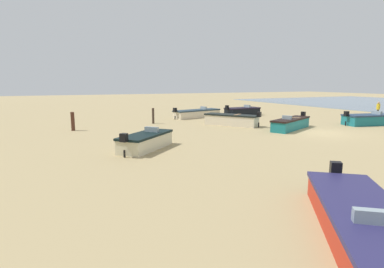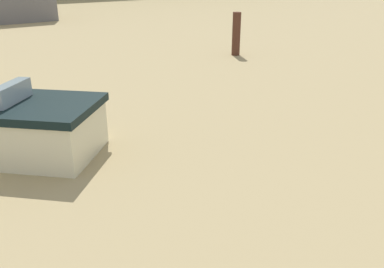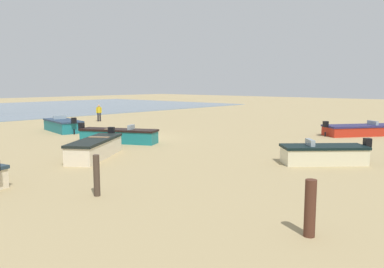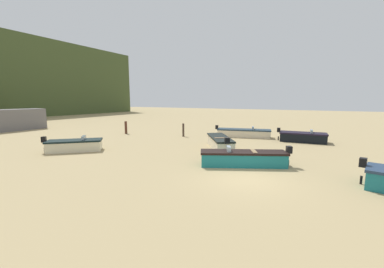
# 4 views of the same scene
# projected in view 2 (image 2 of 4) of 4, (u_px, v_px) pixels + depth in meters

# --- Properties ---
(mooring_post_near_water) EXTENTS (0.27, 0.27, 1.38)m
(mooring_post_near_water) POSITION_uv_depth(u_px,v_px,m) (236.00, 34.00, 13.18)
(mooring_post_near_water) COLOR #4C2B1F
(mooring_post_near_water) RESTS_ON ground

